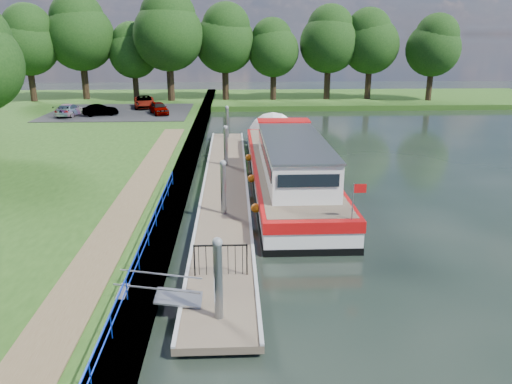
{
  "coord_description": "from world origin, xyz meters",
  "views": [
    {
      "loc": [
        0.5,
        -13.45,
        8.38
      ],
      "look_at": [
        1.5,
        8.54,
        1.4
      ],
      "focal_mm": 35.0,
      "sensor_mm": 36.0,
      "label": 1
    }
  ],
  "objects_px": {
    "car_b": "(100,110)",
    "car_c": "(70,110)",
    "barge": "(287,164)",
    "car_a": "(159,108)",
    "car_d": "(144,102)",
    "pontoon": "(225,189)"
  },
  "relations": [
    {
      "from": "pontoon",
      "to": "car_c",
      "type": "distance_m",
      "value": 27.28
    },
    {
      "from": "car_a",
      "to": "car_b",
      "type": "xyz_separation_m",
      "value": [
        -5.53,
        -0.73,
        -0.06
      ]
    },
    {
      "from": "car_a",
      "to": "car_c",
      "type": "height_order",
      "value": "car_a"
    },
    {
      "from": "car_c",
      "to": "car_a",
      "type": "bearing_deg",
      "value": -168.51
    },
    {
      "from": "car_b",
      "to": "car_d",
      "type": "bearing_deg",
      "value": -52.52
    },
    {
      "from": "car_b",
      "to": "car_d",
      "type": "distance_m",
      "value": 6.24
    },
    {
      "from": "car_a",
      "to": "car_d",
      "type": "height_order",
      "value": "car_d"
    },
    {
      "from": "car_b",
      "to": "barge",
      "type": "bearing_deg",
      "value": -162.46
    },
    {
      "from": "car_a",
      "to": "car_b",
      "type": "distance_m",
      "value": 5.57
    },
    {
      "from": "pontoon",
      "to": "barge",
      "type": "bearing_deg",
      "value": 26.96
    },
    {
      "from": "barge",
      "to": "car_c",
      "type": "height_order",
      "value": "barge"
    },
    {
      "from": "barge",
      "to": "car_b",
      "type": "distance_m",
      "value": 26.12
    },
    {
      "from": "car_b",
      "to": "car_a",
      "type": "bearing_deg",
      "value": -102.54
    },
    {
      "from": "car_b",
      "to": "car_d",
      "type": "height_order",
      "value": "car_d"
    },
    {
      "from": "pontoon",
      "to": "car_a",
      "type": "relative_size",
      "value": 8.5
    },
    {
      "from": "car_b",
      "to": "car_c",
      "type": "relative_size",
      "value": 0.81
    },
    {
      "from": "pontoon",
      "to": "car_b",
      "type": "bearing_deg",
      "value": 118.76
    },
    {
      "from": "barge",
      "to": "car_b",
      "type": "bearing_deg",
      "value": 127.63
    },
    {
      "from": "car_c",
      "to": "car_d",
      "type": "bearing_deg",
      "value": -133.41
    },
    {
      "from": "pontoon",
      "to": "car_c",
      "type": "bearing_deg",
      "value": 124.13
    },
    {
      "from": "barge",
      "to": "car_a",
      "type": "relative_size",
      "value": 5.99
    },
    {
      "from": "car_a",
      "to": "barge",
      "type": "bearing_deg",
      "value": -84.14
    }
  ]
}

